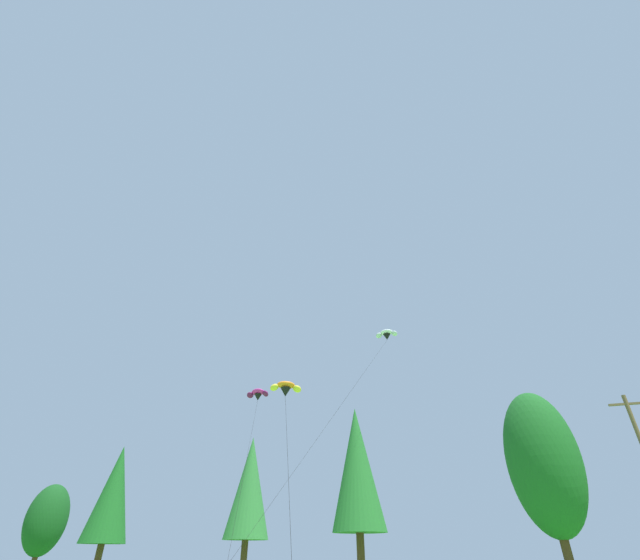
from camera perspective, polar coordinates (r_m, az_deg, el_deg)
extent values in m
ellipsoid|color=#144719|center=(60.62, -32.52, -25.20)|extent=(4.18, 4.18, 6.91)
cone|color=#19561E|center=(50.08, -25.71, -24.03)|extent=(4.11, 4.11, 8.44)
cone|color=#2D7033|center=(49.35, -9.33, -25.32)|extent=(4.43, 4.43, 9.52)
cylinder|color=#472D19|center=(42.64, 5.47, -32.88)|extent=(0.66, 0.66, 3.72)
cone|color=#236628|center=(43.20, 4.94, -23.37)|extent=(4.75, 4.75, 10.58)
ellipsoid|color=#19561E|center=(40.95, 27.48, -20.50)|extent=(5.53, 5.53, 10.84)
cube|color=brown|center=(36.96, 35.56, -13.23)|extent=(2.20, 0.14, 0.14)
ellipsoid|color=white|center=(45.88, 8.80, -6.88)|extent=(1.34, 0.88, 0.69)
ellipsoid|color=silver|center=(45.68, 9.84, -6.99)|extent=(0.79, 0.73, 0.80)
ellipsoid|color=silver|center=(45.90, 7.82, -7.30)|extent=(0.83, 0.73, 0.80)
cone|color=black|center=(45.73, 8.87, -7.49)|extent=(0.77, 0.77, 0.63)
cylinder|color=black|center=(34.37, 2.11, -17.14)|extent=(7.10, 18.13, 19.34)
ellipsoid|color=orange|center=(27.76, -4.55, -13.72)|extent=(1.31, 1.11, 0.57)
ellipsoid|color=yellow|center=(27.79, -3.07, -14.23)|extent=(0.75, 0.74, 0.67)
ellipsoid|color=yellow|center=(27.62, -6.07, -13.98)|extent=(0.72, 0.74, 0.67)
cone|color=black|center=(27.68, -4.60, -14.61)|extent=(0.86, 0.86, 0.55)
cylinder|color=black|center=(20.82, -4.34, -21.78)|extent=(4.39, 10.93, 8.73)
ellipsoid|color=#D12893|center=(45.05, -8.23, -14.50)|extent=(1.34, 0.91, 0.78)
ellipsoid|color=#66144C|center=(44.65, -7.25, -14.73)|extent=(0.84, 0.78, 0.87)
ellipsoid|color=#66144C|center=(45.31, -9.25, -14.84)|extent=(0.85, 0.78, 0.87)
cone|color=black|center=(44.97, -8.24, -15.15)|extent=(0.76, 0.76, 0.64)
cylinder|color=black|center=(34.88, -9.60, -21.93)|extent=(6.10, 16.20, 13.47)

